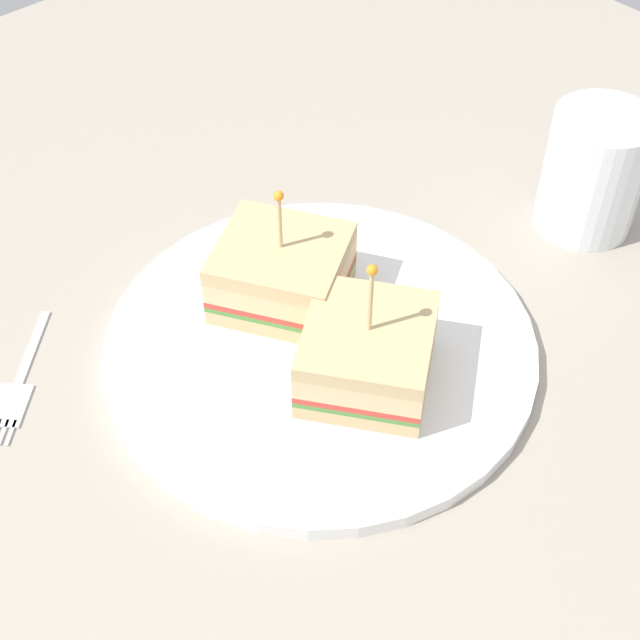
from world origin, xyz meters
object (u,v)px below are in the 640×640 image
Objects in this scene: sandwich_half_back at (367,354)px; fork at (16,389)px; sandwich_half_front at (282,273)px; drink_glass at (592,177)px; plate at (320,346)px.

fork is (-17.38, 15.59, -3.31)cm from sandwich_half_back.
sandwich_half_front is at bearing -18.71° from fork.
sandwich_half_back is (-0.86, -9.41, -0.09)cm from sandwich_half_front.
fork is at bearing 161.29° from sandwich_half_front.
sandwich_half_front is at bearing 160.38° from drink_glass.
sandwich_half_back is 1.25× the size of fork.
drink_glass reaches higher than plate.
plate is at bearing -32.33° from fork.
sandwich_half_front is at bearing 80.63° from plate.
plate is 2.55× the size of sandwich_half_back.
sandwich_half_back is at bearing -95.21° from sandwich_half_front.
sandwich_half_front is 0.99× the size of sandwich_half_back.
fork is at bearing 160.77° from drink_glass.
plate is 20.64cm from fork.
drink_glass reaches higher than fork.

